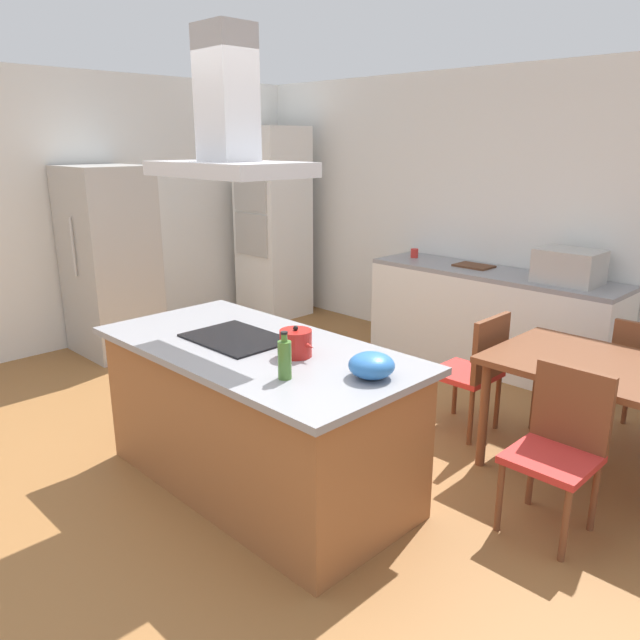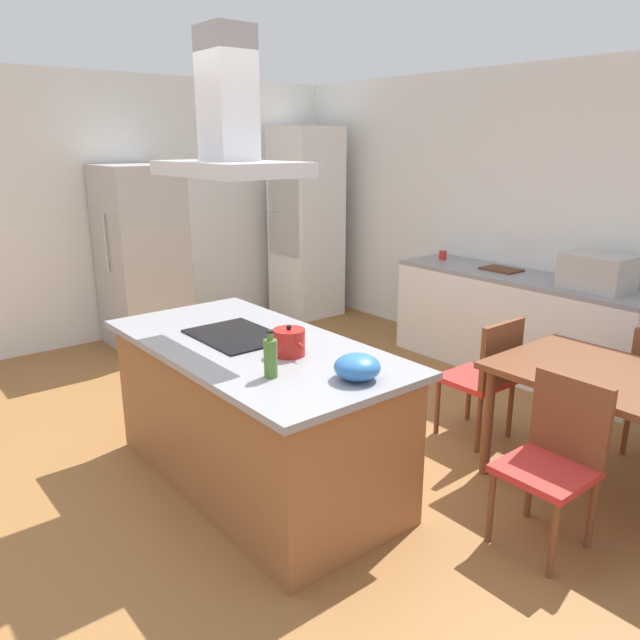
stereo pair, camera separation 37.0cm
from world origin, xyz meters
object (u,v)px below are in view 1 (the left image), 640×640
(wall_oven_stack, at_px, (273,223))
(chair_at_left_end, at_px, (476,366))
(coffee_mug_red, at_px, (414,253))
(olive_oil_bottle, at_px, (285,359))
(cutting_board, at_px, (474,266))
(chair_facing_island, at_px, (560,440))
(tea_kettle, at_px, (296,343))
(range_hood, at_px, (228,129))
(countertop_microwave, at_px, (569,267))
(dining_table, at_px, (612,380))
(cooktop, at_px, (236,338))
(refrigerator, at_px, (110,261))
(mixing_bowl, at_px, (372,365))

(wall_oven_stack, xyz_separation_m, chair_at_left_end, (3.45, -1.10, -0.59))
(wall_oven_stack, bearing_deg, coffee_mug_red, 8.43)
(wall_oven_stack, bearing_deg, olive_oil_bottle, -40.08)
(cutting_board, distance_m, chair_facing_island, 2.77)
(tea_kettle, distance_m, range_hood, 1.22)
(countertop_microwave, height_order, cutting_board, countertop_microwave)
(chair_at_left_end, bearing_deg, coffee_mug_red, 138.85)
(coffee_mug_red, bearing_deg, tea_kettle, -65.18)
(olive_oil_bottle, height_order, dining_table, olive_oil_bottle)
(wall_oven_stack, bearing_deg, range_hood, -44.16)
(tea_kettle, xyz_separation_m, cutting_board, (-0.64, 2.88, -0.07))
(cooktop, xyz_separation_m, countertop_microwave, (0.75, 2.88, 0.13))
(wall_oven_stack, relative_size, refrigerator, 1.21)
(mixing_bowl, height_order, coffee_mug_red, mixing_bowl)
(cutting_board, relative_size, refrigerator, 0.19)
(olive_oil_bottle, xyz_separation_m, refrigerator, (-3.48, 0.83, -0.09))
(chair_at_left_end, bearing_deg, olive_oil_bottle, -91.47)
(countertop_microwave, bearing_deg, range_hood, -104.59)
(tea_kettle, distance_m, refrigerator, 3.33)
(cutting_board, bearing_deg, dining_table, -37.47)
(tea_kettle, height_order, olive_oil_bottle, olive_oil_bottle)
(chair_at_left_end, bearing_deg, mixing_bowl, -80.16)
(tea_kettle, bearing_deg, wall_oven_stack, 140.92)
(mixing_bowl, distance_m, refrigerator, 3.82)
(olive_oil_bottle, height_order, refrigerator, refrigerator)
(tea_kettle, relative_size, coffee_mug_red, 2.55)
(countertop_microwave, distance_m, chair_at_left_end, 1.44)
(tea_kettle, bearing_deg, cutting_board, 102.60)
(coffee_mug_red, bearing_deg, chair_facing_island, -39.35)
(coffee_mug_red, height_order, refrigerator, refrigerator)
(cooktop, xyz_separation_m, chair_facing_island, (1.64, 0.88, -0.40))
(countertop_microwave, relative_size, wall_oven_stack, 0.23)
(mixing_bowl, height_order, range_hood, range_hood)
(chair_facing_island, bearing_deg, range_hood, -151.84)
(cooktop, relative_size, dining_table, 0.43)
(countertop_microwave, bearing_deg, cooktop, -104.59)
(chair_facing_island, relative_size, range_hood, 0.99)
(coffee_mug_red, xyz_separation_m, refrigerator, (-1.95, -2.31, -0.03))
(dining_table, xyz_separation_m, chair_facing_island, (-0.00, -0.67, -0.16))
(range_hood, bearing_deg, countertop_microwave, 75.41)
(countertop_microwave, xyz_separation_m, chair_at_left_end, (-0.03, -1.34, -0.53))
(cooktop, height_order, tea_kettle, tea_kettle)
(olive_oil_bottle, distance_m, dining_table, 2.03)
(mixing_bowl, distance_m, cutting_board, 3.06)
(chair_at_left_end, bearing_deg, cooktop, -115.15)
(cooktop, xyz_separation_m, olive_oil_bottle, (0.68, -0.22, 0.10))
(cutting_board, distance_m, chair_at_left_end, 1.70)
(cutting_board, bearing_deg, tea_kettle, -77.40)
(cutting_board, bearing_deg, chair_facing_island, -48.59)
(range_hood, bearing_deg, olive_oil_bottle, -17.77)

